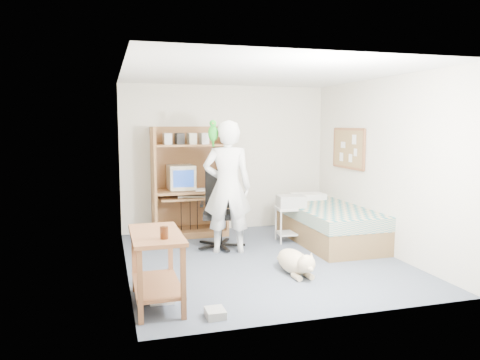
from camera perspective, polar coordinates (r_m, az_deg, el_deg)
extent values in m
plane|color=#414958|center=(6.49, 2.73, -9.67)|extent=(4.00, 4.00, 0.00)
cube|color=beige|center=(8.16, -1.75, 2.68)|extent=(3.60, 0.02, 2.50)
cube|color=beige|center=(7.04, 16.81, 1.72)|extent=(0.02, 4.00, 2.50)
cube|color=beige|center=(5.92, -13.92, 0.88)|extent=(0.02, 4.00, 2.50)
cube|color=white|center=(6.25, 2.87, 12.86)|extent=(3.60, 4.00, 0.02)
cube|color=brown|center=(7.68, -10.47, -0.32)|extent=(0.04, 0.60, 1.80)
cube|color=brown|center=(7.88, -2.05, -0.03)|extent=(0.04, 0.60, 1.80)
cube|color=brown|center=(8.04, -6.56, 0.07)|extent=(1.20, 0.02, 1.80)
cube|color=brown|center=(7.78, -6.19, -1.34)|extent=(1.12, 0.60, 0.04)
cube|color=brown|center=(7.71, -6.08, -2.16)|extent=(1.00, 0.50, 0.03)
cube|color=brown|center=(7.71, -6.26, 4.26)|extent=(1.12, 0.55, 0.03)
cube|color=brown|center=(7.91, -6.13, -6.30)|extent=(1.12, 0.60, 0.10)
cube|color=brown|center=(7.47, 10.77, -6.14)|extent=(1.00, 2.00, 0.36)
cube|color=#2C6E76|center=(7.41, 10.82, -4.03)|extent=(1.02, 2.02, 0.20)
cube|color=white|center=(8.10, 8.28, -2.05)|extent=(0.55, 0.35, 0.12)
cube|color=brown|center=(4.84, -10.20, -6.59)|extent=(0.50, 1.00, 0.04)
cube|color=brown|center=(4.50, -12.08, -12.72)|extent=(0.05, 0.05, 0.70)
cube|color=brown|center=(4.54, -6.92, -12.43)|extent=(0.05, 0.05, 0.70)
cube|color=brown|center=(5.36, -12.78, -9.54)|extent=(0.05, 0.05, 0.70)
cube|color=brown|center=(5.39, -8.48, -9.33)|extent=(0.05, 0.05, 0.70)
cube|color=brown|center=(4.99, -10.07, -12.52)|extent=(0.46, 0.92, 0.03)
cube|color=olive|center=(7.78, 13.11, 3.78)|extent=(0.03, 0.90, 0.60)
cube|color=brown|center=(7.77, 13.15, 6.06)|extent=(0.04, 0.94, 0.04)
cube|color=brown|center=(7.80, 13.03, 1.50)|extent=(0.04, 0.94, 0.04)
cylinder|color=black|center=(7.08, -2.43, -7.90)|extent=(0.64, 0.64, 0.06)
cylinder|color=black|center=(7.03, -2.44, -6.30)|extent=(0.06, 0.06, 0.43)
cube|color=black|center=(6.97, -2.45, -4.24)|extent=(0.60, 0.60, 0.09)
cube|color=black|center=(7.16, -2.46, -1.09)|extent=(0.45, 0.17, 0.59)
cube|color=black|center=(6.95, -4.67, -2.95)|extent=(0.12, 0.32, 0.04)
cube|color=black|center=(6.95, -0.25, -2.93)|extent=(0.12, 0.32, 0.04)
imported|color=white|center=(6.67, -1.54, -0.88)|extent=(0.78, 0.60, 1.89)
ellipsoid|color=#13871F|center=(6.59, -3.30, 5.69)|extent=(0.14, 0.14, 0.22)
sphere|color=#13871F|center=(6.54, -3.32, 6.91)|extent=(0.10, 0.10, 0.10)
cone|color=#D84C13|center=(6.49, -3.32, 6.91)|extent=(0.05, 0.05, 0.04)
cylinder|color=#13871F|center=(6.64, -3.29, 4.60)|extent=(0.07, 0.16, 0.13)
ellipsoid|color=tan|center=(5.95, 6.47, -9.82)|extent=(0.34, 0.65, 0.29)
sphere|color=tan|center=(5.63, 8.09, -10.08)|extent=(0.21, 0.21, 0.21)
cone|color=tan|center=(5.56, 7.71, -9.23)|extent=(0.06, 0.06, 0.08)
cone|color=tan|center=(5.61, 8.68, -9.11)|extent=(0.06, 0.06, 0.08)
ellipsoid|color=tan|center=(5.56, 8.52, -10.67)|extent=(0.08, 0.12, 0.07)
cylinder|color=tan|center=(6.26, 5.08, -9.48)|extent=(0.07, 0.21, 0.10)
cube|color=silver|center=(7.36, 6.25, -3.43)|extent=(0.50, 0.42, 0.04)
cube|color=silver|center=(7.44, 6.21, -6.44)|extent=(0.46, 0.37, 0.03)
cylinder|color=silver|center=(7.20, 5.20, -5.83)|extent=(0.03, 0.03, 0.54)
cylinder|color=silver|center=(7.35, 8.16, -5.60)|extent=(0.03, 0.03, 0.54)
cylinder|color=silver|center=(7.48, 4.32, -5.33)|extent=(0.03, 0.03, 0.54)
cylinder|color=silver|center=(7.63, 7.19, -5.12)|extent=(0.03, 0.03, 0.54)
cube|color=#A8A9A4|center=(7.34, 6.26, -2.60)|extent=(0.45, 0.36, 0.18)
cube|color=beige|center=(7.78, -7.21, 0.35)|extent=(0.43, 0.45, 0.40)
cube|color=navy|center=(7.56, -6.90, 0.17)|extent=(0.34, 0.03, 0.27)
cube|color=beige|center=(7.67, -5.92, -1.98)|extent=(0.46, 0.20, 0.03)
cylinder|color=gold|center=(7.78, -3.71, -0.72)|extent=(0.08, 0.08, 0.12)
cylinder|color=#3B1909|center=(4.56, -9.24, -6.37)|extent=(0.08, 0.08, 0.12)
cube|color=white|center=(5.09, -9.51, -13.93)|extent=(0.26, 0.21, 0.10)
cube|color=#A7A7A3|center=(4.67, -3.04, -15.90)|extent=(0.18, 0.22, 0.08)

